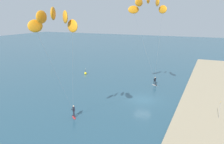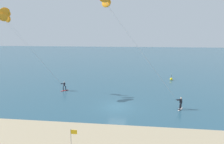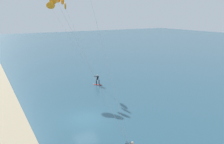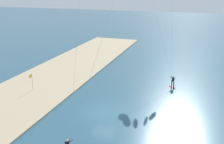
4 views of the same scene
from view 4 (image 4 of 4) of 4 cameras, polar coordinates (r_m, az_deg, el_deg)
The scene contains 3 objects.
ground_plane at distance 29.40m, azimuth -1.94°, elevation -8.66°, with size 240.00×240.00×0.00m, color #2D566B.
sand_strip at distance 34.56m, azimuth -19.61°, elevation -5.36°, with size 80.00×11.21×0.16m, color tan.
beach_flag at distance 35.89m, azimuth -17.18°, elevation -1.43°, with size 0.56×0.05×2.20m.
Camera 4 is at (24.49, 9.32, 13.34)m, focal length 41.91 mm.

